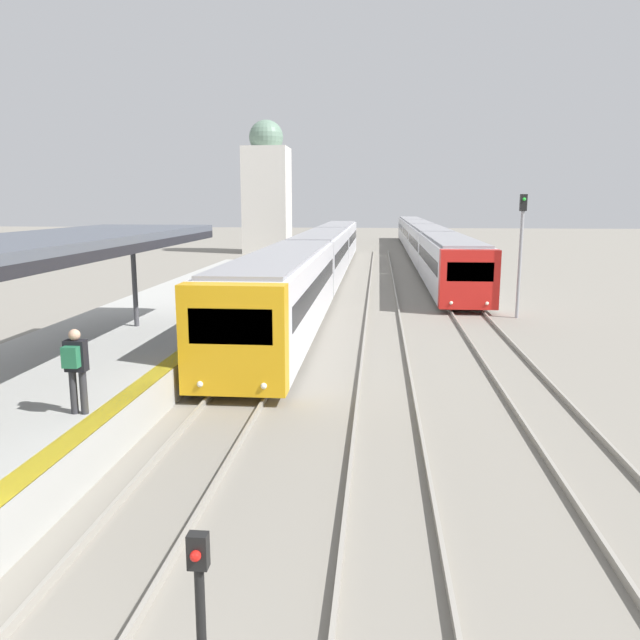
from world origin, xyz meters
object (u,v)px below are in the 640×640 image
person_on_platform (76,365)px  train_near (321,255)px  train_far (423,239)px  signal_mast_far (521,242)px  signal_post_near (200,598)px

person_on_platform → train_near: (2.18, 27.41, -0.20)m
train_far → signal_mast_far: (2.02, -30.32, 1.63)m
person_on_platform → train_near: size_ratio=0.03×
train_far → signal_post_near: 52.61m
train_near → train_far: train_near is taller
signal_post_near → train_near: bearing=93.1°
train_near → signal_mast_far: (9.57, -11.02, 1.57)m
train_far → signal_post_near: (-5.74, -52.29, -0.56)m
train_far → signal_post_near: size_ratio=33.14×
train_near → train_far: size_ratio=0.80×
train_near → signal_mast_far: bearing=-49.0°
train_far → signal_post_near: train_far is taller
train_far → signal_mast_far: signal_mast_far is taller
train_near → signal_post_near: 33.05m
train_far → signal_mast_far: bearing=-86.2°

